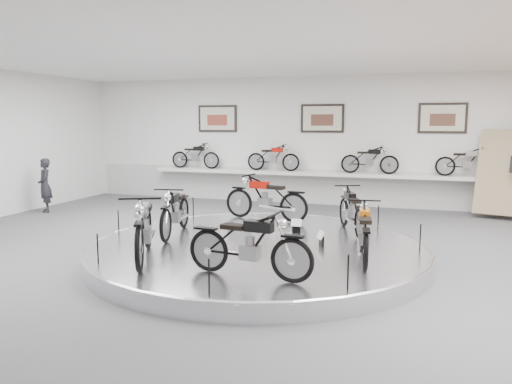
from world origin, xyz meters
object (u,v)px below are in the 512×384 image
(display_platform, at_px, (258,251))
(bike_a, at_px, (352,210))
(shelf, at_px, (320,174))
(bike_e, at_px, (249,244))
(bike_b, at_px, (266,198))
(visitor, at_px, (45,185))
(bike_d, at_px, (144,226))
(bike_f, at_px, (365,231))
(bike_c, at_px, (175,210))

(display_platform, height_order, bike_a, bike_a)
(shelf, xyz_separation_m, bike_e, (0.51, -8.45, -0.20))
(shelf, bearing_deg, bike_a, -72.19)
(display_platform, xyz_separation_m, bike_e, (0.51, -2.05, 0.65))
(bike_b, distance_m, visitor, 6.88)
(bike_a, bearing_deg, bike_b, 49.34)
(bike_b, distance_m, bike_d, 3.99)
(bike_f, height_order, visitor, visitor)
(display_platform, distance_m, shelf, 6.46)
(bike_c, bearing_deg, bike_a, 99.80)
(display_platform, height_order, bike_e, bike_e)
(visitor, bearing_deg, bike_e, 13.43)
(display_platform, height_order, bike_b, bike_b)
(shelf, relative_size, visitor, 7.08)
(bike_e, bearing_deg, shelf, 100.16)
(bike_c, bearing_deg, display_platform, 73.14)
(bike_d, distance_m, bike_f, 3.69)
(shelf, relative_size, bike_c, 6.42)
(shelf, xyz_separation_m, bike_d, (-1.47, -8.05, -0.14))
(bike_a, distance_m, visitor, 9.04)
(bike_e, distance_m, visitor, 9.28)
(display_platform, relative_size, bike_e, 3.74)
(bike_d, bearing_deg, bike_c, 165.67)
(bike_b, bearing_deg, bike_f, 142.96)
(display_platform, height_order, bike_f, bike_f)
(bike_c, xyz_separation_m, bike_f, (3.85, -0.69, -0.03))
(bike_f, bearing_deg, bike_d, 100.36)
(display_platform, relative_size, bike_a, 3.95)
(bike_a, bearing_deg, bike_d, 114.54)
(bike_e, height_order, visitor, visitor)
(bike_a, height_order, bike_c, bike_c)
(visitor, bearing_deg, bike_d, 7.88)
(shelf, xyz_separation_m, bike_f, (2.04, -6.92, -0.22))
(shelf, height_order, bike_a, bike_a)
(bike_c, relative_size, bike_d, 0.90)
(display_platform, relative_size, bike_f, 3.94)
(bike_b, bearing_deg, display_platform, 112.88)
(shelf, xyz_separation_m, bike_b, (-0.50, -4.18, -0.17))
(display_platform, distance_m, bike_c, 1.94)
(display_platform, distance_m, bike_b, 2.38)
(bike_e, relative_size, bike_f, 1.05)
(shelf, bearing_deg, bike_e, -86.55)
(display_platform, height_order, shelf, shelf)
(shelf, distance_m, bike_e, 8.46)
(bike_f, bearing_deg, shelf, 8.94)
(bike_b, height_order, bike_f, bike_b)
(display_platform, bearing_deg, bike_e, -76.01)
(visitor, bearing_deg, bike_f, 25.59)
(bike_c, xyz_separation_m, visitor, (-5.53, 2.72, -0.03))
(display_platform, relative_size, bike_d, 3.35)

